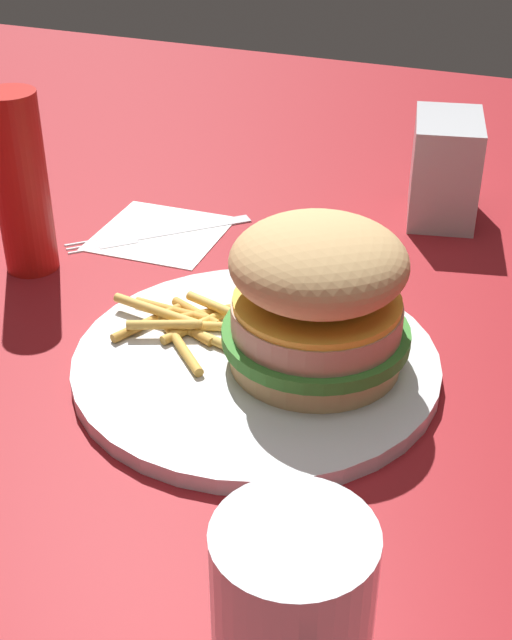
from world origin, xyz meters
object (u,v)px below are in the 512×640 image
Objects in this scene: sandwich at (317,297)px; napkin at (160,233)px; fork at (159,231)px; fries_pile at (186,322)px; plate at (256,363)px; ketchup_bottle at (21,184)px; napkin_dispenser at (445,168)px.

napkin is at bearing -128.65° from sandwich.
sandwich is 0.93× the size of fork.
sandwich is 1.10× the size of fries_pile.
napkin is at bearing 132.84° from fork.
plate is at bearing 43.45° from napkin.
fries_pile is (-0.02, -0.06, 0.01)m from plate.
sandwich is 1.17× the size of napkin.
ketchup_bottle is at bearing -103.31° from sandwich.
fries_pile is at bearing 32.83° from napkin.
napkin_dispenser is 0.62× the size of ketchup_bottle.
ketchup_bottle is at bearing -108.56° from fries_pile.
fries_pile reaches higher than napkin.
ketchup_bottle reaches higher than sandwich.
fries_pile is 1.06× the size of napkin.
fork is (0.00, -0.00, 0.00)m from napkin.
napkin_dispenser is at bearing 174.34° from sandwich.
napkin_dispenser is 0.38m from ketchup_bottle.
napkin_dispenser is (-0.13, 0.23, 0.04)m from fork.
napkin is (-0.15, -0.10, -0.02)m from fries_pile.
ketchup_bottle is (0.10, -0.07, 0.08)m from napkin.
plate is 1.86× the size of fork.
plate is 2.34× the size of napkin.
fries_pile is at bearing 71.44° from ketchup_bottle.
fork reaches higher than napkin.
ketchup_bottle reaches higher than fries_pile.
ketchup_bottle reaches higher than napkin.
plate is 0.31m from napkin_dispenser.
plate is 0.06m from fries_pile.
plate reaches higher than fork.
sandwich is (-0.01, 0.04, 0.06)m from plate.
sandwich is at bearing 162.25° from napkin_dispenser.
ketchup_bottle is at bearing -37.34° from fork.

